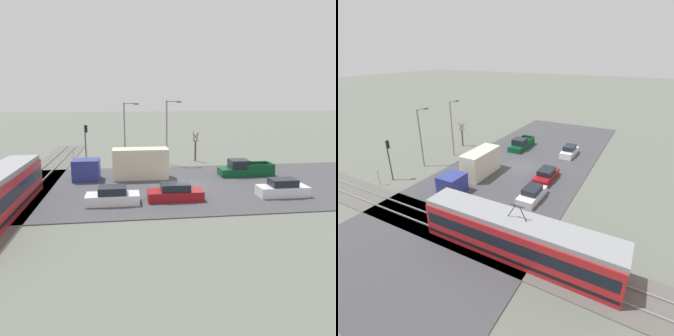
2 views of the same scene
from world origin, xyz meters
TOP-DOWN VIEW (x-y plane):
  - ground_plane at (0.00, 0.00)m, footprint 320.00×320.00m
  - road_surface at (0.00, 0.00)m, footprint 17.37×51.57m
  - rail_bed at (0.00, 15.39)m, footprint 56.09×4.40m
  - light_rail_tram at (-7.16, 15.39)m, footprint 15.50×2.84m
  - box_truck at (3.36, 5.96)m, footprint 2.33×9.89m
  - pickup_truck at (3.18, -6.82)m, footprint 2.09×5.90m
  - sedan_car_0 at (-4.48, 2.08)m, footprint 1.87×4.65m
  - sedan_car_1 at (-4.87, 7.25)m, footprint 1.83×4.30m
  - sedan_car_2 at (-4.56, -7.41)m, footprint 1.75×4.37m
  - traffic_light_pole at (11.96, 11.13)m, footprint 0.28×0.47m
  - street_tree at (12.33, -3.23)m, footprint 0.96×0.80m
  - street_lamp_near_crossing at (10.86, 0.66)m, footprint 0.36×1.95m
  - street_lamp_mid_block at (11.72, 5.99)m, footprint 0.36×1.95m
  - no_parking_sign at (12.18, 12.85)m, footprint 0.32×0.08m

SIDE VIEW (x-z plane):
  - ground_plane at x=0.00m, z-range 0.00..0.00m
  - road_surface at x=0.00m, z-range 0.00..0.08m
  - rail_bed at x=0.00m, z-range -0.06..0.16m
  - sedan_car_0 at x=-4.48m, z-range -0.05..1.38m
  - sedan_car_1 at x=-4.87m, z-range -0.05..1.39m
  - sedan_car_2 at x=-4.56m, z-range -0.05..1.47m
  - pickup_truck at x=3.18m, z-range -0.14..1.63m
  - no_parking_sign at x=12.18m, z-range 0.24..2.30m
  - box_truck at x=3.36m, z-range -0.04..3.14m
  - light_rail_tram at x=-7.16m, z-range -0.53..3.83m
  - street_tree at x=12.33m, z-range -0.18..3.81m
  - traffic_light_pole at x=11.96m, z-range 0.76..5.81m
  - street_lamp_mid_block at x=11.72m, z-range 0.62..8.46m
  - street_lamp_near_crossing at x=10.86m, z-range 0.62..8.72m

